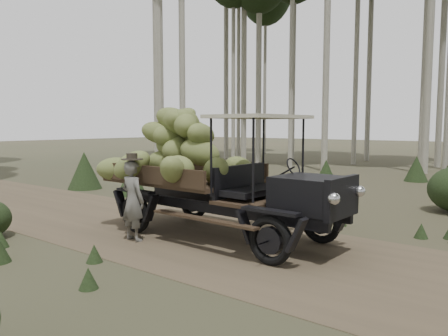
# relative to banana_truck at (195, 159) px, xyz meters

# --- Properties ---
(ground) EXTENTS (120.00, 120.00, 0.00)m
(ground) POSITION_rel_banana_truck_xyz_m (2.92, -0.29, -1.53)
(ground) COLOR #473D2B
(ground) RESTS_ON ground
(dirt_track) EXTENTS (70.00, 4.00, 0.01)m
(dirt_track) POSITION_rel_banana_truck_xyz_m (2.92, -0.29, -1.53)
(dirt_track) COLOR brown
(dirt_track) RESTS_ON ground
(banana_truck) EXTENTS (5.48, 2.79, 2.69)m
(banana_truck) POSITION_rel_banana_truck_xyz_m (0.00, 0.00, 0.00)
(banana_truck) COLOR black
(banana_truck) RESTS_ON ground
(farmer) EXTENTS (0.58, 0.43, 1.69)m
(farmer) POSITION_rel_banana_truck_xyz_m (-0.55, -1.19, -0.73)
(farmer) COLOR #5D5B55
(farmer) RESTS_ON ground
(undergrowth) EXTENTS (23.22, 24.74, 1.36)m
(undergrowth) POSITION_rel_banana_truck_xyz_m (1.33, -0.78, -1.02)
(undergrowth) COLOR #233319
(undergrowth) RESTS_ON ground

